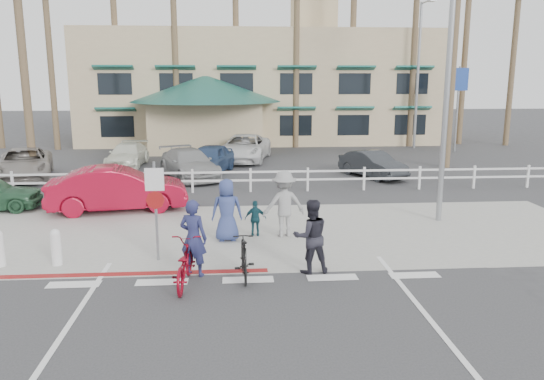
{
  "coord_description": "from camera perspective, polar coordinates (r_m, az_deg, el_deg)",
  "views": [
    {
      "loc": [
        -0.3,
        -11.14,
        4.65
      ],
      "look_at": [
        0.8,
        3.74,
        1.5
      ],
      "focal_mm": 35.0,
      "sensor_mm": 36.0,
      "label": 1
    }
  ],
  "objects": [
    {
      "name": "palm_6",
      "position": [
        38.26,
        8.74,
        17.55
      ],
      "size": [
        4.0,
        4.0,
        17.0
      ],
      "primitive_type": null,
      "color": "#1E4F1F",
      "rests_on": "ground"
    },
    {
      "name": "pedestrian_child",
      "position": [
        15.84,
        -1.79,
        -3.09
      ],
      "size": [
        0.64,
        0.27,
        1.1
      ],
      "primitive_type": "imported",
      "rotation": [
        0.0,
        0.0,
        3.14
      ],
      "color": "#16404B",
      "rests_on": "ground"
    },
    {
      "name": "building",
      "position": [
        42.22,
        -1.12,
        13.26
      ],
      "size": [
        28.0,
        16.0,
        11.3
      ],
      "primitive_type": null,
      "color": "tan",
      "rests_on": "ground"
    },
    {
      "name": "streetlight_0",
      "position": [
        17.98,
        18.35,
        10.85
      ],
      "size": [
        0.6,
        2.0,
        9.0
      ],
      "primitive_type": null,
      "color": "gray",
      "rests_on": "ground"
    },
    {
      "name": "sidewalk_plaza",
      "position": [
        16.32,
        -3.0,
        -4.63
      ],
      "size": [
        22.0,
        7.0,
        0.01
      ],
      "primitive_type": "cube",
      "color": "gray",
      "rests_on": "ground"
    },
    {
      "name": "bike_red",
      "position": [
        12.32,
        -9.46,
        -7.87
      ],
      "size": [
        0.79,
        1.99,
        1.03
      ],
      "primitive_type": "imported",
      "rotation": [
        0.0,
        0.0,
        3.08
      ],
      "color": "maroon",
      "rests_on": "ground"
    },
    {
      "name": "palm_5",
      "position": [
        36.45,
        2.65,
        14.81
      ],
      "size": [
        4.0,
        4.0,
        13.0
      ],
      "primitive_type": null,
      "color": "#1E4F1F",
      "rests_on": "ground"
    },
    {
      "name": "palm_1",
      "position": [
        38.04,
        -22.82,
        13.8
      ],
      "size": [
        4.0,
        4.0,
        13.0
      ],
      "primitive_type": null,
      "color": "#1E4F1F",
      "rests_on": "ground"
    },
    {
      "name": "rider_black",
      "position": [
        12.87,
        4.2,
        -4.99
      ],
      "size": [
        0.98,
        0.81,
        1.83
      ],
      "primitive_type": "imported",
      "rotation": [
        0.0,
        0.0,
        3.28
      ],
      "color": "#21202A",
      "rests_on": "ground"
    },
    {
      "name": "palm_11",
      "position": [
        29.5,
        19.08,
        15.85
      ],
      "size": [
        4.0,
        4.0,
        14.0
      ],
      "primitive_type": null,
      "color": "#1E4F1F",
      "rests_on": "ground"
    },
    {
      "name": "rail_fence",
      "position": [
        22.05,
        -2.06,
        1.06
      ],
      "size": [
        29.4,
        0.16,
        1.0
      ],
      "primitive_type": null,
      "color": "silver",
      "rests_on": "ground"
    },
    {
      "name": "lot_car_3",
      "position": [
        25.8,
        10.78,
        2.73
      ],
      "size": [
        2.81,
        4.01,
        1.25
      ],
      "primitive_type": "imported",
      "rotation": [
        0.0,
        0.0,
        0.43
      ],
      "color": "#292B2F",
      "rests_on": "ground"
    },
    {
      "name": "bike_path",
      "position": [
        10.26,
        -2.15,
        -15.01
      ],
      "size": [
        12.0,
        16.0,
        0.01
      ],
      "primitive_type": "cube",
      "color": "#333335",
      "rests_on": "ground"
    },
    {
      "name": "lot_car_0",
      "position": [
        27.57,
        -25.1,
        2.58
      ],
      "size": [
        3.74,
        5.61,
        1.43
      ],
      "primitive_type": "imported",
      "rotation": [
        0.0,
        0.0,
        0.29
      ],
      "color": "gray",
      "rests_on": "ground"
    },
    {
      "name": "bike_black",
      "position": [
        12.61,
        -3.03,
        -7.3
      ],
      "size": [
        0.53,
        1.69,
        1.01
      ],
      "primitive_type": "imported",
      "rotation": [
        0.0,
        0.0,
        3.18
      ],
      "color": "black",
      "rests_on": "ground"
    },
    {
      "name": "info_sign",
      "position": [
        36.15,
        19.3,
        8.32
      ],
      "size": [
        1.2,
        0.16,
        5.6
      ],
      "primitive_type": null,
      "color": "navy",
      "rests_on": "ground"
    },
    {
      "name": "pedestrian_b",
      "position": [
        15.38,
        -4.88,
        -2.17
      ],
      "size": [
        0.92,
        0.62,
        1.83
      ],
      "primitive_type": "imported",
      "rotation": [
        0.0,
        0.0,
        3.19
      ],
      "color": "navy",
      "rests_on": "ground"
    },
    {
      "name": "ground",
      "position": [
        12.08,
        -2.51,
        -10.73
      ],
      "size": [
        140.0,
        140.0,
        0.0
      ],
      "primitive_type": "plane",
      "color": "#333335"
    },
    {
      "name": "parking_lot",
      "position": [
        29.51,
        -3.59,
        2.83
      ],
      "size": [
        50.0,
        16.0,
        0.01
      ],
      "primitive_type": "cube",
      "color": "#333335",
      "rests_on": "ground"
    },
    {
      "name": "streetlight_1",
      "position": [
        37.24,
        15.4,
        11.65
      ],
      "size": [
        0.6,
        2.0,
        9.5
      ],
      "primitive_type": null,
      "color": "gray",
      "rests_on": "ground"
    },
    {
      "name": "lot_car_5",
      "position": [
        30.47,
        -3.0,
        4.54
      ],
      "size": [
        3.5,
        5.78,
        1.5
      ],
      "primitive_type": "imported",
      "rotation": [
        0.0,
        0.0,
        -0.2
      ],
      "color": "silver",
      "rests_on": "ground"
    },
    {
      "name": "curb_red",
      "position": [
        13.46,
        -15.7,
        -8.71
      ],
      "size": [
        7.0,
        0.25,
        0.02
      ],
      "primitive_type": "cube",
      "color": "maroon",
      "rests_on": "ground"
    },
    {
      "name": "palm_9",
      "position": [
        41.02,
        24.57,
        13.45
      ],
      "size": [
        4.0,
        4.0,
        13.0
      ],
      "primitive_type": null,
      "color": "#1E4F1F",
      "rests_on": "ground"
    },
    {
      "name": "cross_street",
      "position": [
        20.19,
        -3.25,
        -1.41
      ],
      "size": [
        40.0,
        5.0,
        0.01
      ],
      "primitive_type": "cube",
      "color": "#333335",
      "rests_on": "ground"
    },
    {
      "name": "palm_2",
      "position": [
        38.08,
        -16.56,
        16.48
      ],
      "size": [
        4.0,
        4.0,
        16.0
      ],
      "primitive_type": null,
      "color": "#1E4F1F",
      "rests_on": "ground"
    },
    {
      "name": "sign_post",
      "position": [
        13.87,
        -12.39,
        -1.71
      ],
      "size": [
        0.5,
        0.1,
        2.9
      ],
      "primitive_type": null,
      "color": "gray",
      "rests_on": "ground"
    },
    {
      "name": "palm_4",
      "position": [
        37.26,
        -3.9,
        16.27
      ],
      "size": [
        4.0,
        4.0,
        15.0
      ],
      "primitive_type": null,
      "color": "#1E4F1F",
      "rests_on": "ground"
    },
    {
      "name": "car_white_sedan",
      "position": [
        19.64,
        -16.24,
        0.12
      ],
      "size": [
        5.04,
        2.43,
        1.59
      ],
      "primitive_type": "imported",
      "rotation": [
        0.0,
        0.0,
        1.73
      ],
      "color": "maroon",
      "rests_on": "ground"
    },
    {
      "name": "rider_red",
      "position": [
        12.76,
        -8.46,
        -5.12
      ],
      "size": [
        0.81,
        0.68,
        1.88
      ],
      "primitive_type": "imported",
      "rotation": [
        0.0,
        0.0,
        2.74
      ],
      "color": "navy",
      "rests_on": "ground"
    },
    {
      "name": "palm_3",
      "position": [
        36.41,
        -10.42,
        15.42
      ],
      "size": [
        4.0,
        4.0,
        14.0
      ],
      "primitive_type": null,
      "color": "#1E4F1F",
      "rests_on": "ground"
    },
    {
      "name": "bollard_0",
      "position": [
        14.51,
        -22.2,
        -5.72
      ],
      "size": [
        0.26,
        0.26,
        0.95
      ],
      "primitive_type": null,
      "color": "silver",
      "rests_on": "ground"
    },
    {
      "name": "palm_10",
      "position": [
        27.92,
        -25.3,
        13.58
      ],
      "size": [
        4.0,
        4.0,
        12.0
      ],
      "primitive_type": null,
      "color": "#1E4F1F",
      "rests_on": "ground"
    },
    {
      "name": "palm_8",
      "position": [
        40.67,
        20.16,
        15.23
      ],
      "size": [
        4.0,
        4.0,
        15.0
      ],
      "primitive_type": null,
      "color": "#1E4F1F",
      "rests_on": "ground"
    },
    {
      "name": "lot_car_4",
      "position": [
        29.52,
        -15.28,
        3.64
      ],
      "size": [
        1.88,
        4.31,
        1.23
      ],
      "primitive_type": "imported",
      "rotation": [
        0.0,
        0.0,
        -0.04
      ],
      "color": "silver",
      "rests_on": "ground"
    },
    {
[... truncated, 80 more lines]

